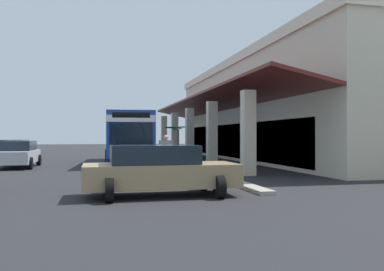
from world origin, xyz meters
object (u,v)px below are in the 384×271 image
Objects in this scene: potted_palm at (178,149)px; parked_sedan_silver at (18,154)px; parked_sedan_blue at (14,150)px; pedestrian at (166,152)px; transit_bus at (131,134)px; parked_sedan_tan at (159,170)px.

parked_sedan_silver is at bearing -52.19° from potted_palm.
parked_sedan_silver is 13.41m from potted_palm.
parked_sedan_blue is (-6.78, -1.46, 0.00)m from parked_sedan_silver.
parked_sedan_blue is 15.25m from pedestrian.
transit_bus is at bearing 113.47° from parked_sedan_silver.
parked_sedan_silver is (2.77, -6.39, -1.10)m from transit_bus.
pedestrian reaches higher than parked_sedan_silver.
transit_bus is at bearing -173.66° from pedestrian.
parked_sedan_blue is 1.00× the size of parked_sedan_tan.
parked_sedan_silver is at bearing -153.91° from parked_sedan_tan.
transit_bus is 2.56× the size of parked_sedan_blue.
transit_bus is 15.16m from parked_sedan_tan.
parked_sedan_tan is at bearing 21.43° from parked_sedan_blue.
transit_bus reaches higher than potted_palm.
transit_bus is 6.38× the size of pedestrian.
parked_sedan_tan is (15.12, -0.35, -1.10)m from transit_bus.
pedestrian is at bearing 169.07° from parked_sedan_tan.
transit_bus reaches higher than parked_sedan_tan.
transit_bus reaches higher than parked_sedan_silver.
parked_sedan_blue is at bearing -117.03° from transit_bus.
parked_sedan_tan is at bearing 26.09° from parked_sedan_silver.
parked_sedan_blue is at bearing -158.57° from parked_sedan_tan.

